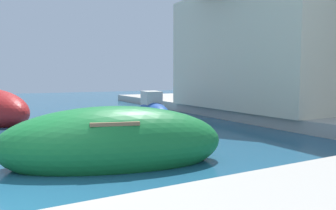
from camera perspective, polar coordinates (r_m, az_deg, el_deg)
The scene contains 4 objects.
quay_promenade at distance 7.36m, azimuth 8.61°, elevation -9.60°, with size 44.00×32.00×0.50m.
moored_boat_4 at distance 16.14m, azimuth -2.69°, elevation -1.11°, with size 1.83×3.90×1.65m.
moored_boat_5 at distance 7.87m, azimuth -9.60°, elevation -6.75°, with size 5.66×3.37×1.82m.
waterfront_building_main at distance 18.30m, azimuth 17.37°, elevation 11.11°, with size 6.76×9.93×7.16m.
Camera 1 is at (0.01, -6.04, 2.08)m, focal length 34.55 mm.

